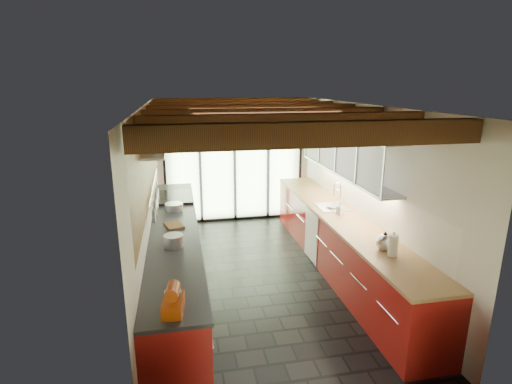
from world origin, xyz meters
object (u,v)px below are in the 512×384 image
(stand_mixer, at_px, (173,300))
(paper_towel, at_px, (393,246))
(soap_bottle, at_px, (340,208))
(bowl, at_px, (333,207))
(kettle, at_px, (385,241))

(stand_mixer, relative_size, paper_towel, 1.07)
(soap_bottle, xyz_separation_m, bowl, (0.00, 0.31, -0.07))
(kettle, relative_size, soap_bottle, 1.50)
(stand_mixer, bearing_deg, soap_bottle, 41.92)
(bowl, bearing_deg, paper_towel, -90.00)
(stand_mixer, relative_size, kettle, 1.14)
(stand_mixer, xyz_separation_m, soap_bottle, (2.54, 2.28, -0.01))
(soap_bottle, bearing_deg, bowl, 90.00)
(stand_mixer, distance_m, soap_bottle, 3.41)
(stand_mixer, distance_m, bowl, 3.63)
(soap_bottle, bearing_deg, paper_towel, -90.00)
(soap_bottle, distance_m, bowl, 0.32)
(bowl, bearing_deg, kettle, -90.00)
(kettle, distance_m, paper_towel, 0.19)
(paper_towel, relative_size, bowl, 1.62)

